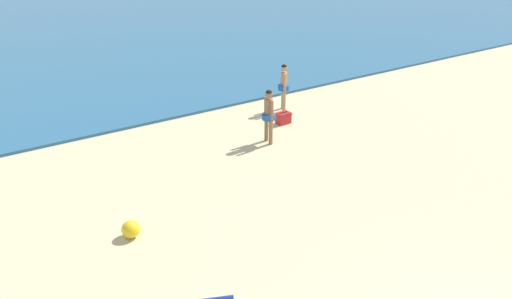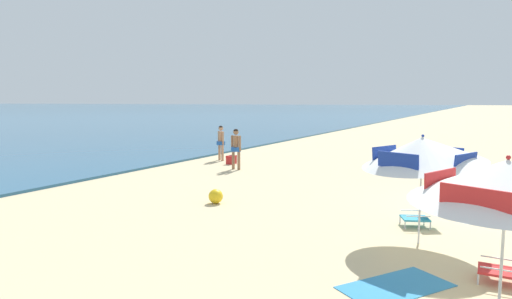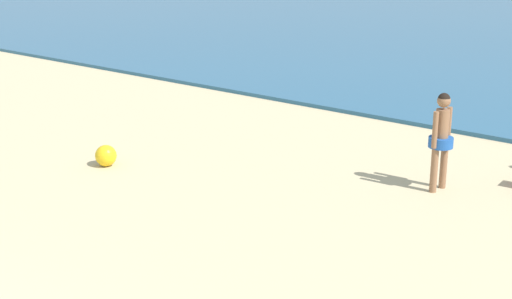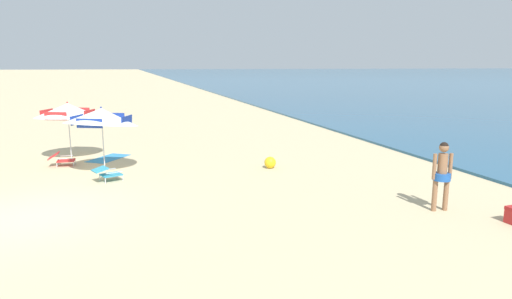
% 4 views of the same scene
% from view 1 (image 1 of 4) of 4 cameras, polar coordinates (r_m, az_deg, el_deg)
% --- Properties ---
extents(person_standing_near_shore, '(0.43, 0.47, 1.76)m').
position_cam_1_polar(person_standing_near_shore, '(19.54, 3.03, 7.11)').
color(person_standing_near_shore, tan).
rests_on(person_standing_near_shore, ground).
extents(person_standing_beside, '(0.44, 0.53, 1.78)m').
position_cam_1_polar(person_standing_beside, '(16.66, 1.39, 4.03)').
color(person_standing_beside, '#8C6042').
rests_on(person_standing_beside, ground).
extents(cooler_box, '(0.51, 0.37, 0.43)m').
position_cam_1_polar(cooler_box, '(18.52, 2.97, 3.44)').
color(cooler_box, red).
rests_on(cooler_box, ground).
extents(beach_ball, '(0.42, 0.42, 0.42)m').
position_cam_1_polar(beach_ball, '(12.52, -13.43, -8.41)').
color(beach_ball, yellow).
rests_on(beach_ball, ground).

